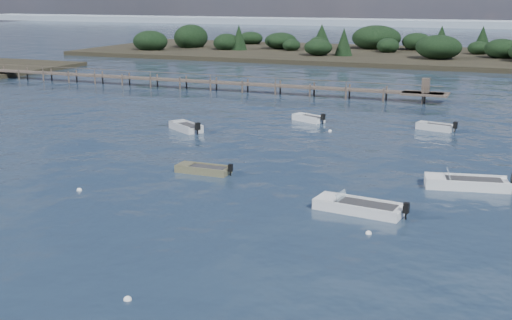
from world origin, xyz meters
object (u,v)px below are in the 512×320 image
at_px(tender_far_grey, 186,128).
at_px(dinghy_mid_grey, 203,171).
at_px(dinghy_mid_white_b, 466,185).
at_px(dinghy_mid_white_a, 358,209).
at_px(tender_far_white, 309,120).
at_px(jetty, 213,82).
at_px(tender_far_grey_b, 435,128).

relative_size(tender_far_grey, dinghy_mid_grey, 0.99).
height_order(tender_far_grey, dinghy_mid_white_b, dinghy_mid_white_b).
distance_m(dinghy_mid_white_a, tender_far_white, 25.83).
bearing_deg(tender_far_grey, tender_far_white, 43.05).
bearing_deg(dinghy_mid_white_a, tender_far_white, 113.67).
relative_size(dinghy_mid_white_a, tender_far_grey, 1.34).
bearing_deg(dinghy_mid_grey, dinghy_mid_white_b, 10.38).
distance_m(tender_far_grey, jetty, 24.66).
bearing_deg(dinghy_mid_white_b, tender_far_grey, 160.12).
height_order(tender_far_white, dinghy_mid_white_b, dinghy_mid_white_b).
height_order(dinghy_mid_white_b, jetty, jetty).
xyz_separation_m(dinghy_mid_white_a, tender_far_grey_b, (1.11, 24.01, 0.01)).
height_order(dinghy_mid_grey, tender_far_grey_b, tender_far_grey_b).
bearing_deg(tender_far_white, tender_far_grey_b, 1.75).
relative_size(tender_far_grey, dinghy_mid_white_b, 0.71).
distance_m(tender_far_grey, tender_far_grey_b, 21.80).
bearing_deg(dinghy_mid_white_a, dinghy_mid_white_b, 53.62).
xyz_separation_m(tender_far_grey, tender_far_grey_b, (20.11, 8.41, -0.01)).
xyz_separation_m(tender_far_white, jetty, (-17.18, 15.05, 0.81)).
relative_size(tender_far_grey, jetty, 0.06).
relative_size(dinghy_mid_white_a, dinghy_mid_white_b, 0.96).
xyz_separation_m(tender_far_grey, jetty, (-8.55, 23.11, 0.80)).
relative_size(tender_far_white, jetty, 0.05).
height_order(dinghy_mid_white_a, tender_far_white, dinghy_mid_white_a).
xyz_separation_m(tender_far_grey_b, jetty, (-28.66, 14.70, 0.82)).
bearing_deg(dinghy_mid_white_a, jetty, 125.43).
relative_size(dinghy_mid_white_b, tender_far_grey_b, 1.53).
distance_m(tender_far_grey, dinghy_mid_grey, 13.97).
bearing_deg(dinghy_mid_grey, tender_far_grey, 122.92).
bearing_deg(dinghy_mid_white_a, tender_far_grey, 140.61).
height_order(tender_far_grey, dinghy_mid_grey, tender_far_grey).
bearing_deg(tender_far_white, dinghy_mid_grey, -93.00).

